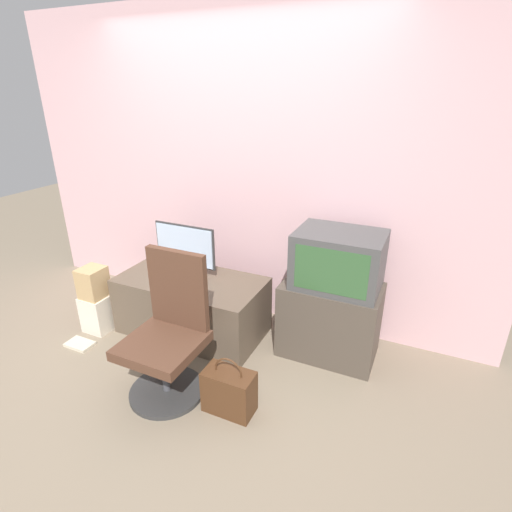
{
  "coord_description": "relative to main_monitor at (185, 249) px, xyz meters",
  "views": [
    {
      "loc": [
        1.55,
        -1.69,
        1.97
      ],
      "look_at": [
        0.36,
        0.9,
        0.74
      ],
      "focal_mm": 28.0,
      "sensor_mm": 36.0,
      "label": 1
    }
  ],
  "objects": [
    {
      "name": "keyboard",
      "position": [
        0.04,
        -0.18,
        -0.21
      ],
      "size": [
        0.33,
        0.11,
        0.01
      ],
      "color": "silver",
      "rests_on": "desk"
    },
    {
      "name": "mouse",
      "position": [
        0.27,
        -0.19,
        -0.2
      ],
      "size": [
        0.06,
        0.04,
        0.03
      ],
      "color": "silver",
      "rests_on": "desk"
    },
    {
      "name": "main_monitor",
      "position": [
        0.0,
        0.0,
        0.0
      ],
      "size": [
        0.56,
        0.21,
        0.43
      ],
      "color": "#2D2D2D",
      "rests_on": "desk"
    },
    {
      "name": "ground_plane",
      "position": [
        0.28,
        -0.86,
        -0.71
      ],
      "size": [
        12.0,
        12.0,
        0.0
      ],
      "primitive_type": "plane",
      "color": "#7F705B"
    },
    {
      "name": "side_stand",
      "position": [
        1.24,
        0.09,
        -0.41
      ],
      "size": [
        0.73,
        0.45,
        0.6
      ],
      "color": "#4C4238",
      "rests_on": "ground_plane"
    },
    {
      "name": "office_chair",
      "position": [
        0.35,
        -0.76,
        -0.3
      ],
      "size": [
        0.51,
        0.51,
        0.99
      ],
      "color": "#333333",
      "rests_on": "ground_plane"
    },
    {
      "name": "wall_back",
      "position": [
        0.28,
        0.47,
        0.59
      ],
      "size": [
        4.4,
        0.05,
        2.6
      ],
      "color": "beige",
      "rests_on": "ground_plane"
    },
    {
      "name": "book",
      "position": [
        -0.63,
        -0.68,
        -0.7
      ],
      "size": [
        0.22,
        0.14,
        0.02
      ],
      "color": "beige",
      "rests_on": "ground_plane"
    },
    {
      "name": "cardboard_box_upper",
      "position": [
        -0.66,
        -0.42,
        -0.26
      ],
      "size": [
        0.19,
        0.2,
        0.26
      ],
      "color": "tan",
      "rests_on": "cardboard_box_lower"
    },
    {
      "name": "crt_tv",
      "position": [
        1.26,
        0.1,
        0.09
      ],
      "size": [
        0.62,
        0.46,
        0.42
      ],
      "color": "#474747",
      "rests_on": "side_stand"
    },
    {
      "name": "desk",
      "position": [
        0.1,
        -0.09,
        -0.46
      ],
      "size": [
        1.21,
        0.62,
        0.49
      ],
      "color": "brown",
      "rests_on": "ground_plane"
    },
    {
      "name": "handbag",
      "position": [
        0.82,
        -0.79,
        -0.56
      ],
      "size": [
        0.33,
        0.18,
        0.41
      ],
      "color": "#4C2D19",
      "rests_on": "ground_plane"
    },
    {
      "name": "cardboard_box_lower",
      "position": [
        -0.66,
        -0.42,
        -0.55
      ],
      "size": [
        0.22,
        0.22,
        0.32
      ],
      "color": "beige",
      "rests_on": "ground_plane"
    }
  ]
}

